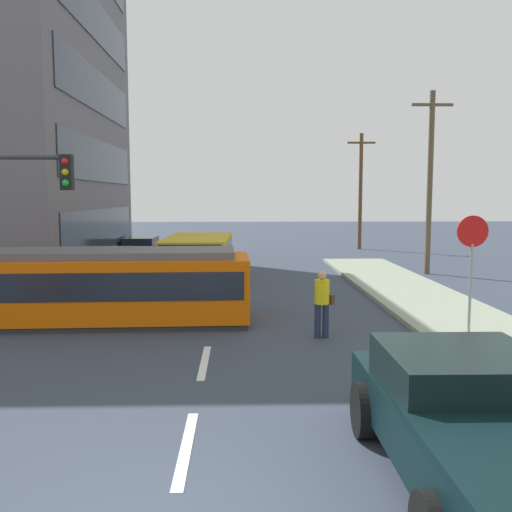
{
  "coord_description": "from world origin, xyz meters",
  "views": [
    {
      "loc": [
        0.76,
        -5.43,
        3.49
      ],
      "look_at": [
        1.18,
        9.06,
        1.92
      ],
      "focal_mm": 39.05,
      "sensor_mm": 36.0,
      "label": 1
    }
  ],
  "objects": [
    {
      "name": "city_bus",
      "position": [
        -0.95,
        17.18,
        1.05
      ],
      "size": [
        2.7,
        5.64,
        1.83
      ],
      "color": "gold",
      "rests_on": "ground"
    },
    {
      "name": "parked_sedan_mid",
      "position": [
        -5.17,
        13.75,
        0.62
      ],
      "size": [
        2.11,
        4.08,
        1.19
      ],
      "color": "maroon",
      "rests_on": "ground"
    },
    {
      "name": "streetcar_tram",
      "position": [
        -2.96,
        9.79,
        1.05
      ],
      "size": [
        7.95,
        2.8,
        2.02
      ],
      "color": "#EB5C05",
      "rests_on": "ground"
    },
    {
      "name": "stop_sign",
      "position": [
        6.35,
        7.74,
        2.19
      ],
      "size": [
        0.76,
        0.07,
        2.88
      ],
      "color": "gray",
      "rests_on": "sidewalk_curb_right"
    },
    {
      "name": "pedestrian_crossing",
      "position": [
        2.77,
        7.96,
        0.94
      ],
      "size": [
        0.5,
        0.36,
        1.67
      ],
      "color": "#212A45",
      "rests_on": "ground"
    },
    {
      "name": "lane_stripe_3",
      "position": [
        0.0,
        15.79,
        0.01
      ],
      "size": [
        0.16,
        2.4,
        0.01
      ],
      "primitive_type": "cube",
      "color": "silver",
      "rests_on": "ground"
    },
    {
      "name": "lane_stripe_4",
      "position": [
        0.0,
        21.79,
        0.01
      ],
      "size": [
        0.16,
        2.4,
        0.01
      ],
      "primitive_type": "cube",
      "color": "silver",
      "rests_on": "ground"
    },
    {
      "name": "utility_pole_mid",
      "position": [
        9.16,
        19.12,
        4.2
      ],
      "size": [
        1.8,
        0.24,
        8.04
      ],
      "color": "brown",
      "rests_on": "ground"
    },
    {
      "name": "lane_stripe_1",
      "position": [
        0.0,
        2.0,
        0.01
      ],
      "size": [
        0.16,
        2.4,
        0.01
      ],
      "primitive_type": "cube",
      "color": "silver",
      "rests_on": "ground"
    },
    {
      "name": "ground_plane",
      "position": [
        0.0,
        10.0,
        0.0
      ],
      "size": [
        120.0,
        120.0,
        0.0
      ],
      "primitive_type": "plane",
      "color": "#353E4E"
    },
    {
      "name": "pickup_truck_parked",
      "position": [
        3.55,
        0.81,
        0.8
      ],
      "size": [
        2.31,
        5.01,
        1.55
      ],
      "color": "black",
      "rests_on": "ground"
    },
    {
      "name": "utility_pole_far",
      "position": [
        8.63,
        30.86,
        3.93
      ],
      "size": [
        1.8,
        0.24,
        7.51
      ],
      "color": "brown",
      "rests_on": "ground"
    },
    {
      "name": "lane_stripe_2",
      "position": [
        0.0,
        6.0,
        0.01
      ],
      "size": [
        0.16,
        2.4,
        0.01
      ],
      "primitive_type": "cube",
      "color": "silver",
      "rests_on": "ground"
    },
    {
      "name": "parked_sedan_far",
      "position": [
        -5.08,
        19.28,
        0.62
      ],
      "size": [
        2.11,
        4.2,
        1.19
      ],
      "color": "maroon",
      "rests_on": "ground"
    },
    {
      "name": "parked_sedan_furthest",
      "position": [
        -4.81,
        25.99,
        0.63
      ],
      "size": [
        2.06,
        4.59,
        1.19
      ],
      "color": "navy",
      "rests_on": "ground"
    }
  ]
}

